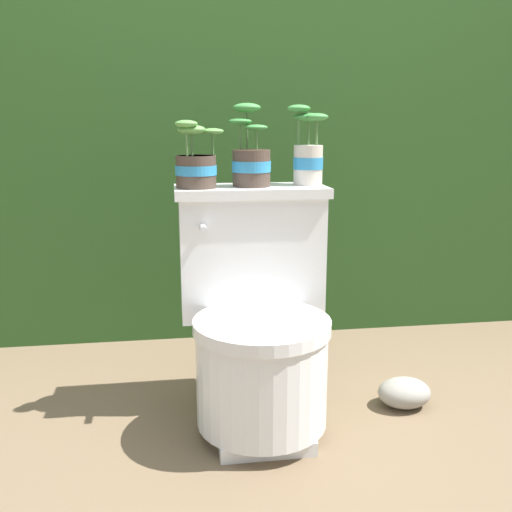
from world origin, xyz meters
The scene contains 7 objects.
ground_plane centered at (0.00, 0.00, 0.00)m, with size 12.00×12.00×0.00m, color brown.
hedge_backdrop centered at (0.00, 1.09, 0.76)m, with size 4.03×0.62×1.52m.
toilet centered at (-0.05, 0.07, 0.32)m, with size 0.46×0.53×0.70m.
potted_plant_left centered at (-0.21, 0.18, 0.77)m, with size 0.15×0.12×0.20m.
potted_plant_midleft centered at (-0.04, 0.20, 0.78)m, with size 0.12×0.14×0.25m.
potted_plant_middle centered at (0.14, 0.22, 0.80)m, with size 0.12×0.12×0.24m.
garden_stone centered at (0.44, 0.07, 0.05)m, with size 0.17×0.14×0.09m.
Camera 1 is at (-0.28, -1.53, 0.89)m, focal length 40.00 mm.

